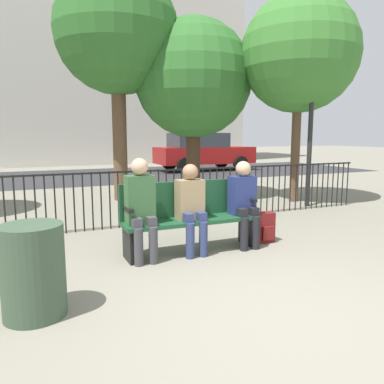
{
  "coord_description": "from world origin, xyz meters",
  "views": [
    {
      "loc": [
        -1.93,
        -2.4,
        1.52
      ],
      "look_at": [
        0.0,
        1.95,
        0.8
      ],
      "focal_mm": 35.0,
      "sensor_mm": 36.0,
      "label": 1
    }
  ],
  "objects": [
    {
      "name": "tree_0",
      "position": [
        1.83,
        6.0,
        2.83
      ],
      "size": [
        2.79,
        2.79,
        4.25
      ],
      "color": "#422D1E",
      "rests_on": "ground"
    },
    {
      "name": "seated_person_2",
      "position": [
        0.75,
        1.9,
        0.66
      ],
      "size": [
        0.34,
        0.39,
        1.18
      ],
      "color": "black",
      "rests_on": "ground"
    },
    {
      "name": "seated_person_0",
      "position": [
        -0.69,
        1.9,
        0.7
      ],
      "size": [
        0.34,
        0.39,
        1.25
      ],
      "color": "#3D3D42",
      "rests_on": "ground"
    },
    {
      "name": "trash_bin",
      "position": [
        -1.93,
        0.89,
        0.4
      ],
      "size": [
        0.52,
        0.52,
        0.79
      ],
      "color": "#384C38",
      "rests_on": "ground"
    },
    {
      "name": "lamp_post",
      "position": [
        3.6,
        3.9,
        2.28
      ],
      "size": [
        0.28,
        0.28,
        3.41
      ],
      "color": "black",
      "rests_on": "ground"
    },
    {
      "name": "backpack",
      "position": [
        1.14,
        1.96,
        0.21
      ],
      "size": [
        0.27,
        0.21,
        0.43
      ],
      "color": "maroon",
      "rests_on": "ground"
    },
    {
      "name": "tree_3",
      "position": [
        3.73,
        4.51,
        3.3
      ],
      "size": [
        2.59,
        2.59,
        4.6
      ],
      "color": "brown",
      "rests_on": "ground"
    },
    {
      "name": "ground_plane",
      "position": [
        0.0,
        0.0,
        0.0
      ],
      "size": [
        80.0,
        80.0,
        0.0
      ],
      "primitive_type": "plane",
      "color": "gray"
    },
    {
      "name": "park_bench",
      "position": [
        0.0,
        2.03,
        0.5
      ],
      "size": [
        1.81,
        0.45,
        0.92
      ],
      "color": "#194728",
      "rests_on": "ground"
    },
    {
      "name": "fence_railing",
      "position": [
        -0.02,
        3.62,
        0.56
      ],
      "size": [
        9.01,
        0.03,
        0.95
      ],
      "color": "black",
      "rests_on": "ground"
    },
    {
      "name": "seated_person_1",
      "position": [
        -0.03,
        1.9,
        0.65
      ],
      "size": [
        0.34,
        0.39,
        1.16
      ],
      "color": "navy",
      "rests_on": "ground"
    },
    {
      "name": "parked_car_0",
      "position": [
        5.1,
        12.29,
        0.84
      ],
      "size": [
        4.2,
        1.94,
        1.62
      ],
      "color": "maroon",
      "rests_on": "ground"
    },
    {
      "name": "street_surface",
      "position": [
        0.0,
        12.0,
        0.0
      ],
      "size": [
        24.0,
        6.0,
        0.01
      ],
      "color": "#2B2B2D",
      "rests_on": "ground"
    },
    {
      "name": "tree_1",
      "position": [
        0.1,
        6.33,
        3.79
      ],
      "size": [
        2.78,
        2.78,
        5.21
      ],
      "color": "brown",
      "rests_on": "ground"
    }
  ]
}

